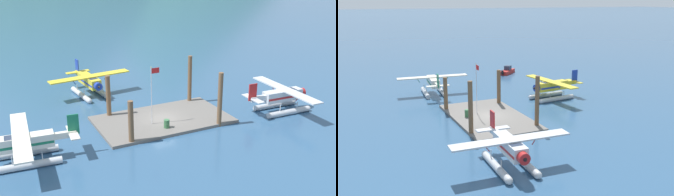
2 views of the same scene
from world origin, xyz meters
The scene contains 11 objects.
ground_plane centered at (0.00, 0.00, 0.00)m, with size 1200.00×1200.00×0.00m, color #2D5175.
dock_platform centered at (0.00, 0.00, 0.15)m, with size 14.25×8.20×0.30m, color #66605B.
piling_near_left centered at (-5.10, -3.74, 2.18)m, with size 0.52×0.52×4.37m, color brown.
piling_near_right centered at (4.72, -3.88, 2.92)m, with size 0.49×0.49×5.83m, color brown.
piling_far_left centered at (-4.84, 3.51, 2.41)m, with size 0.52×0.52×4.81m, color brown.
piling_far_right centered at (5.38, 3.60, 2.92)m, with size 0.48×0.48×5.85m, color brown.
flagpole centered at (-1.52, -0.84, 4.14)m, with size 0.95×0.10×6.19m.
fuel_drum centered at (-0.71, -2.43, 0.74)m, with size 0.62×0.62×0.88m.
seaplane_cream_port_aft centered at (-14.55, -2.96, 1.58)m, with size 7.97×10.48×3.84m.
seaplane_yellow_bow_left centered at (-4.61, 11.65, 1.58)m, with size 10.49×7.96×3.84m.
seaplane_silver_stbd_aft centered at (13.50, -3.55, 1.58)m, with size 7.98×10.45×3.84m.
Camera 1 is at (-17.51, -36.18, 17.10)m, focal length 42.95 mm.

